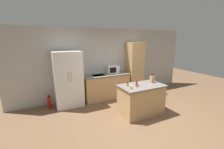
{
  "coord_description": "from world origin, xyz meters",
  "views": [
    {
      "loc": [
        -2.5,
        -2.93,
        2.2
      ],
      "look_at": [
        -0.32,
        1.4,
        1.05
      ],
      "focal_mm": 24.0,
      "sensor_mm": 36.0,
      "label": 1
    }
  ],
  "objects": [
    {
      "name": "spice_bottle_amber_oil",
      "position": [
        -0.27,
        0.51,
        0.94
      ],
      "size": [
        0.06,
        0.06,
        0.11
      ],
      "color": "gold",
      "rests_on": "kitchen_island"
    },
    {
      "name": "refrigerator",
      "position": [
        -1.66,
        1.97,
        0.91
      ],
      "size": [
        0.88,
        0.68,
        1.83
      ],
      "color": "white",
      "rests_on": "ground_plane"
    },
    {
      "name": "spice_bottle_green_herb",
      "position": [
        -0.07,
        0.33,
        0.94
      ],
      "size": [
        0.04,
        0.04,
        0.1
      ],
      "color": "#B2281E",
      "rests_on": "kitchen_island"
    },
    {
      "name": "spice_bottle_tall_dark",
      "position": [
        -0.32,
        0.27,
        0.93
      ],
      "size": [
        0.06,
        0.06,
        0.09
      ],
      "color": "gold",
      "rests_on": "kitchen_island"
    },
    {
      "name": "back_counter",
      "position": [
        -0.27,
        2.0,
        0.46
      ],
      "size": [
        1.75,
        0.64,
        0.92
      ],
      "color": "tan",
      "rests_on": "ground_plane"
    },
    {
      "name": "ground_plane",
      "position": [
        0.0,
        0.0,
        0.0
      ],
      "size": [
        14.0,
        14.0,
        0.0
      ],
      "primitive_type": "plane",
      "color": "brown"
    },
    {
      "name": "kitchen_island",
      "position": [
        0.15,
        0.4,
        0.45
      ],
      "size": [
        1.32,
        0.78,
        0.89
      ],
      "color": "tan",
      "rests_on": "ground_plane"
    },
    {
      "name": "spice_bottle_short_red",
      "position": [
        -0.03,
        0.42,
        0.97
      ],
      "size": [
        0.06,
        0.06,
        0.17
      ],
      "color": "#B2281E",
      "rests_on": "kitchen_island"
    },
    {
      "name": "wall_back",
      "position": [
        0.0,
        2.33,
        1.3
      ],
      "size": [
        7.2,
        0.06,
        2.6
      ],
      "color": "#B2B2AD",
      "rests_on": "ground_plane"
    },
    {
      "name": "fire_extinguisher",
      "position": [
        -2.29,
        2.02,
        0.2
      ],
      "size": [
        0.11,
        0.11,
        0.45
      ],
      "color": "red",
      "rests_on": "ground_plane"
    },
    {
      "name": "knife_block",
      "position": [
        0.6,
        0.48,
        1.0
      ],
      "size": [
        0.11,
        0.08,
        0.29
      ],
      "color": "tan",
      "rests_on": "kitchen_island"
    },
    {
      "name": "pantry_cabinet",
      "position": [
        1.01,
        2.02,
        1.04
      ],
      "size": [
        0.61,
        0.57,
        2.09
      ],
      "color": "tan",
      "rests_on": "ground_plane"
    },
    {
      "name": "microwave",
      "position": [
        0.05,
        2.11,
        1.07
      ],
      "size": [
        0.45,
        0.35,
        0.29
      ],
      "color": "white",
      "rests_on": "back_counter"
    }
  ]
}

